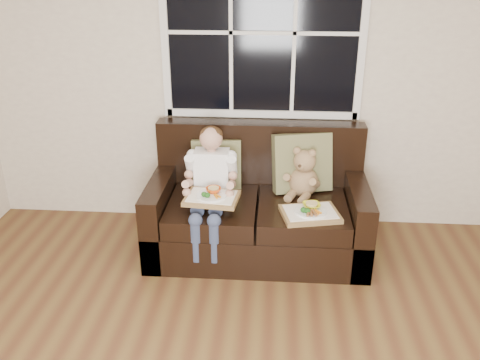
# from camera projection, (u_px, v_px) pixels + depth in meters

# --- Properties ---
(room_walls) EXTENTS (4.52, 5.02, 2.71)m
(room_walls) POSITION_uv_depth(u_px,v_px,m) (204.00, 149.00, 1.75)
(room_walls) COLOR beige
(room_walls) RESTS_ON ground
(window_back) EXTENTS (1.62, 0.04, 1.37)m
(window_back) POSITION_uv_depth(u_px,v_px,m) (263.00, 33.00, 3.98)
(window_back) COLOR black
(window_back) RESTS_ON room_walls
(loveseat) EXTENTS (1.70, 0.92, 0.96)m
(loveseat) POSITION_uv_depth(u_px,v_px,m) (258.00, 212.00, 4.10)
(loveseat) COLOR black
(loveseat) RESTS_ON ground
(pillow_left) EXTENTS (0.41, 0.22, 0.41)m
(pillow_left) POSITION_uv_depth(u_px,v_px,m) (216.00, 164.00, 4.13)
(pillow_left) COLOR olive
(pillow_left) RESTS_ON loveseat
(pillow_right) EXTENTS (0.51, 0.32, 0.48)m
(pillow_right) POSITION_uv_depth(u_px,v_px,m) (302.00, 163.00, 4.07)
(pillow_right) COLOR olive
(pillow_right) RESTS_ON loveseat
(child) EXTENTS (0.39, 0.60, 0.88)m
(child) POSITION_uv_depth(u_px,v_px,m) (210.00, 178.00, 3.88)
(child) COLOR white
(child) RESTS_ON loveseat
(teddy_bear) EXTENTS (0.29, 0.34, 0.41)m
(teddy_bear) POSITION_uv_depth(u_px,v_px,m) (304.00, 176.00, 4.00)
(teddy_bear) COLOR #997351
(teddy_bear) RESTS_ON loveseat
(tray_left) EXTENTS (0.42, 0.34, 0.09)m
(tray_left) POSITION_uv_depth(u_px,v_px,m) (212.00, 197.00, 3.75)
(tray_left) COLOR olive
(tray_left) RESTS_ON child
(tray_right) EXTENTS (0.47, 0.39, 0.09)m
(tray_right) POSITION_uv_depth(u_px,v_px,m) (310.00, 212.00, 3.72)
(tray_right) COLOR olive
(tray_right) RESTS_ON loveseat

